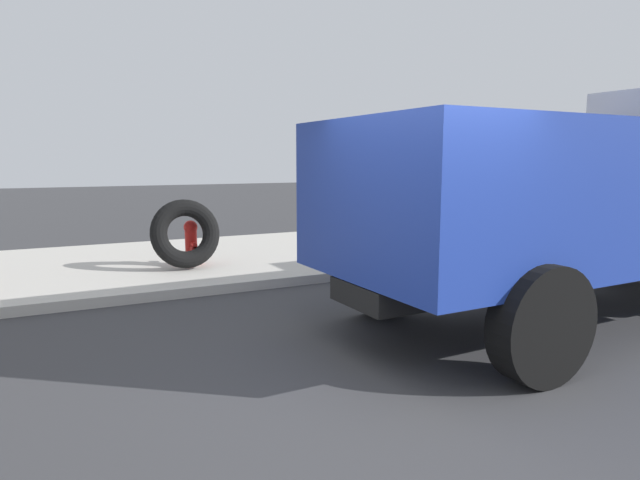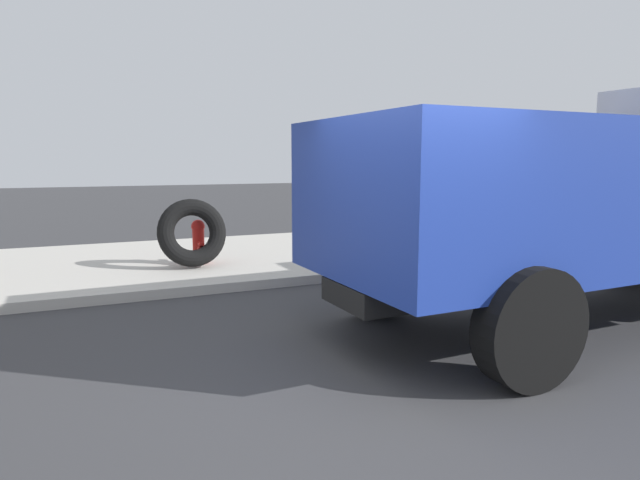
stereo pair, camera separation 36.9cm
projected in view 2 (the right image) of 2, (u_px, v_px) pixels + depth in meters
name	position (u px, v px, depth m)	size (l,w,h in m)	color
ground_plane	(361.00, 394.00, 4.70)	(80.00, 80.00, 0.00)	#38383A
sidewalk_curb	(204.00, 260.00, 10.58)	(36.00, 5.00, 0.15)	#BCB7AD
fire_hydrant	(199.00, 240.00, 9.71)	(0.24, 0.54, 0.79)	red
loose_tire	(192.00, 233.00, 9.35)	(1.18, 1.18, 0.29)	black
dump_truck_blue	(606.00, 191.00, 6.76)	(7.07, 2.97, 3.00)	#1E3899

